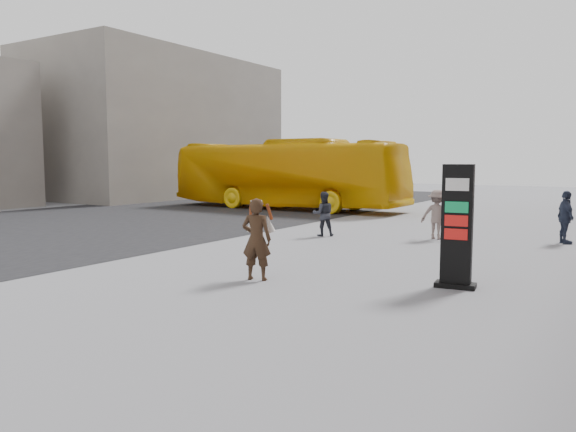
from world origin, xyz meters
The scene contains 9 objects.
ground centered at (0.00, 0.00, 0.00)m, with size 100.00×100.00×0.00m, color #9E9EA3.
road centered at (-13.00, 5.00, 0.00)m, with size 16.00×60.00×0.01m, color black.
bg_building_far centered at (-24.00, 20.00, 5.00)m, with size 10.00×18.00×10.00m, color gray.
info_pylon centered at (3.40, 0.94, 1.26)m, with size 0.86×0.51×2.53m.
woman centered at (-0.49, -0.63, 0.92)m, with size 0.81×0.77×1.79m.
bus centered at (-9.63, 15.00, 1.84)m, with size 3.10×13.24×3.69m, color #E1AA09.
pedestrian_a centered at (-2.69, 6.42, 0.76)m, with size 0.74×0.58×1.53m, color #292B33.
pedestrian_b centered at (0.87, 7.71, 0.82)m, with size 1.06×0.61×1.64m, color #7B6760.
pedestrian_c centered at (4.59, 8.84, 0.83)m, with size 0.97×0.41×1.66m, color #2B344A.
Camera 1 is at (6.53, -10.49, 2.61)m, focal length 35.00 mm.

